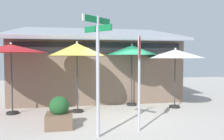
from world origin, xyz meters
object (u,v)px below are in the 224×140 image
(patio_umbrella_forest_green_right, at_px, (132,51))
(sidewalk_planter, at_px, (59,114))
(patio_umbrella_crimson_left, at_px, (11,49))
(patio_umbrella_mustard_center, at_px, (77,50))
(street_sign_post, at_px, (98,63))
(stop_sign, at_px, (139,65))
(patio_umbrella_ivory_far_right, at_px, (175,54))

(patio_umbrella_forest_green_right, height_order, sidewalk_planter, patio_umbrella_forest_green_right)
(patio_umbrella_crimson_left, relative_size, patio_umbrella_mustard_center, 0.98)
(street_sign_post, bearing_deg, sidewalk_planter, 135.94)
(street_sign_post, xyz_separation_m, patio_umbrella_forest_green_right, (1.91, 3.66, 0.45))
(patio_umbrella_crimson_left, relative_size, sidewalk_planter, 2.79)
(patio_umbrella_crimson_left, height_order, patio_umbrella_forest_green_right, patio_umbrella_forest_green_right)
(stop_sign, bearing_deg, sidewalk_planter, 162.67)
(patio_umbrella_ivory_far_right, bearing_deg, sidewalk_planter, -157.68)
(patio_umbrella_forest_green_right, bearing_deg, sidewalk_planter, -138.17)
(patio_umbrella_mustard_center, xyz_separation_m, sidewalk_planter, (-0.58, -1.83, -1.98))
(stop_sign, distance_m, patio_umbrella_ivory_far_right, 3.52)
(patio_umbrella_crimson_left, relative_size, patio_umbrella_forest_green_right, 0.98)
(street_sign_post, distance_m, patio_umbrella_ivory_far_right, 4.61)
(stop_sign, bearing_deg, patio_umbrella_mustard_center, 123.60)
(stop_sign, xyz_separation_m, patio_umbrella_forest_green_right, (0.69, 3.35, 0.50))
(street_sign_post, xyz_separation_m, sidewalk_planter, (-1.05, 1.02, -1.54))
(patio_umbrella_crimson_left, height_order, patio_umbrella_ivory_far_right, patio_umbrella_crimson_left)
(street_sign_post, bearing_deg, stop_sign, 14.23)
(stop_sign, bearing_deg, street_sign_post, -165.77)
(patio_umbrella_crimson_left, bearing_deg, patio_umbrella_ivory_far_right, -0.53)
(sidewalk_planter, bearing_deg, patio_umbrella_ivory_far_right, 22.32)
(patio_umbrella_ivory_far_right, relative_size, sidewalk_planter, 2.63)
(stop_sign, height_order, patio_umbrella_forest_green_right, stop_sign)
(stop_sign, distance_m, sidewalk_planter, 2.81)
(stop_sign, bearing_deg, patio_umbrella_ivory_far_right, 47.95)
(patio_umbrella_forest_green_right, xyz_separation_m, patio_umbrella_ivory_far_right, (1.66, -0.75, -0.17))
(patio_umbrella_mustard_center, bearing_deg, street_sign_post, -80.62)
(stop_sign, relative_size, sidewalk_planter, 2.89)
(patio_umbrella_forest_green_right, bearing_deg, stop_sign, -101.60)
(patio_umbrella_mustard_center, bearing_deg, stop_sign, -56.40)
(stop_sign, relative_size, patio_umbrella_forest_green_right, 1.02)
(patio_umbrella_ivory_far_right, distance_m, sidewalk_planter, 5.32)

